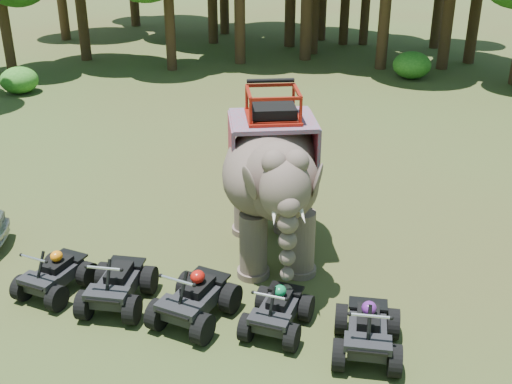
% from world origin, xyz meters
% --- Properties ---
extents(ground, '(110.00, 110.00, 0.00)m').
position_xyz_m(ground, '(0.00, 0.00, 0.00)').
color(ground, '#47381E').
rests_on(ground, ground).
extents(elephant, '(4.13, 5.58, 4.29)m').
position_xyz_m(elephant, '(0.22, 1.80, 2.15)').
color(elephant, brown).
rests_on(elephant, ground).
extents(atv_0, '(1.35, 1.74, 1.21)m').
position_xyz_m(atv_0, '(-3.90, -1.50, 0.61)').
color(atv_0, black).
rests_on(atv_0, ground).
extents(atv_1, '(1.58, 1.99, 1.33)m').
position_xyz_m(atv_1, '(-2.30, -1.49, 0.67)').
color(atv_1, black).
rests_on(atv_1, ground).
extents(atv_2, '(1.58, 2.00, 1.37)m').
position_xyz_m(atv_2, '(-0.48, -1.45, 0.68)').
color(atv_2, black).
rests_on(atv_2, ground).
extents(atv_3, '(1.22, 1.65, 1.21)m').
position_xyz_m(atv_3, '(1.28, -1.22, 0.60)').
color(atv_3, black).
rests_on(atv_3, ground).
extents(atv_4, '(1.57, 1.97, 1.32)m').
position_xyz_m(atv_4, '(3.16, -1.36, 0.66)').
color(atv_4, black).
rests_on(atv_4, ground).
extents(tree_28, '(4.62, 4.62, 6.59)m').
position_xyz_m(tree_28, '(-17.22, 14.26, 3.30)').
color(tree_28, '#195114').
rests_on(tree_28, ground).
extents(tree_30, '(4.80, 4.80, 6.86)m').
position_xyz_m(tree_30, '(-10.12, 17.74, 3.43)').
color(tree_30, '#195114').
rests_on(tree_30, ground).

